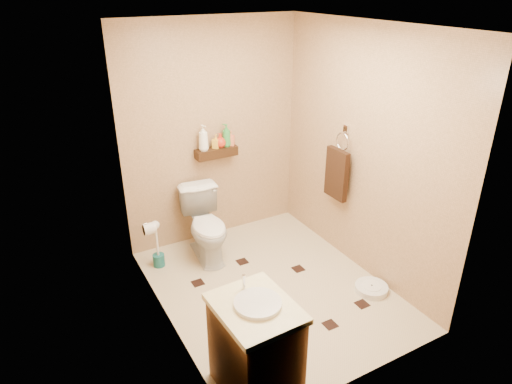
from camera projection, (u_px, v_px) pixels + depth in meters
ground at (271, 288)px, 4.40m from camera, size 2.50×2.50×0.00m
wall_back at (213, 134)px, 4.88m from camera, size 2.00×0.04×2.40m
wall_front at (374, 240)px, 2.90m from camera, size 2.00×0.04×2.40m
wall_left at (160, 199)px, 3.45m from camera, size 0.04×2.50×2.40m
wall_right at (363, 154)px, 4.33m from camera, size 0.04×2.50×2.40m
ceiling at (275, 25)px, 3.38m from camera, size 2.00×2.50×0.02m
wall_shelf at (216, 152)px, 4.89m from camera, size 0.46×0.14×0.10m
floor_accents at (279, 291)px, 4.36m from camera, size 1.30×1.34×0.01m
toilet at (207, 225)px, 4.77m from camera, size 0.49×0.76×0.74m
vanity at (255, 347)px, 3.17m from camera, size 0.52×0.63×0.86m
bathroom_scale at (371, 288)px, 4.35m from camera, size 0.41×0.41×0.06m
toilet_brush at (158, 250)px, 4.67m from camera, size 0.12×0.12×0.53m
towel_ring at (337, 172)px, 4.60m from camera, size 0.12×0.30×0.76m
toilet_paper at (149, 229)px, 4.24m from camera, size 0.12×0.11×0.12m
bottle_a at (203, 138)px, 4.75m from camera, size 0.13×0.13×0.27m
bottle_b at (216, 141)px, 4.84m from camera, size 0.09×0.09×0.15m
bottle_c at (220, 140)px, 4.86m from camera, size 0.17×0.17×0.15m
bottle_d at (226, 135)px, 4.87m from camera, size 0.13×0.13×0.25m
bottle_e at (231, 138)px, 4.91m from camera, size 0.10×0.10×0.16m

